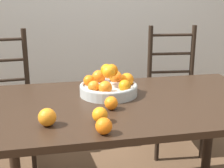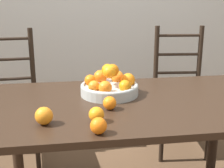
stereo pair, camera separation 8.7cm
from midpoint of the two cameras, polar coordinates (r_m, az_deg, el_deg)
dining_table at (r=1.78m, az=5.05°, el=-6.08°), size 1.58×0.92×0.74m
fruit_bowl at (r=1.84m, az=0.93°, el=-0.27°), size 0.34×0.34×0.18m
orange_loose_0 at (r=1.34m, az=-0.61°, el=-7.67°), size 0.07×0.07×0.07m
orange_loose_1 at (r=1.61m, az=1.12°, el=-3.52°), size 0.07×0.07×0.07m
orange_loose_2 at (r=1.46m, az=-1.14°, el=-5.62°), size 0.07×0.07×0.07m
orange_loose_3 at (r=1.45m, az=-10.66°, el=-5.76°), size 0.08×0.08×0.08m
chair_left at (r=2.55m, az=-17.27°, el=-3.31°), size 0.45×0.43×1.06m
chair_right at (r=2.71m, az=13.24°, el=-1.89°), size 0.46×0.44×1.06m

